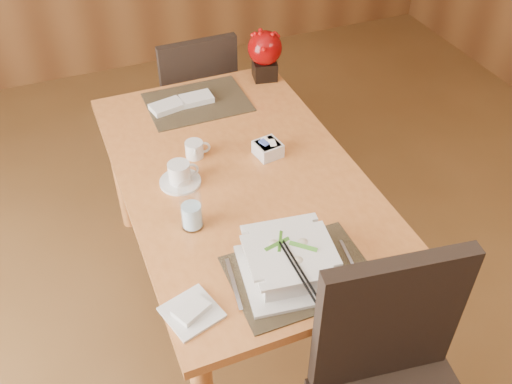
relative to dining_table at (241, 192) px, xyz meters
name	(u,v)px	position (x,y,z in m)	size (l,w,h in m)	color
dining_table	(241,192)	(0.00, 0.00, 0.00)	(0.90, 1.50, 0.75)	#CB7638
placemat_near	(301,274)	(0.00, -0.55, 0.10)	(0.45, 0.33, 0.01)	black
placemat_far	(198,102)	(0.00, 0.55, 0.10)	(0.45, 0.33, 0.01)	black
soup_setting	(289,262)	(-0.04, -0.54, 0.16)	(0.34, 0.34, 0.12)	silver
coffee_cup	(180,175)	(-0.23, 0.03, 0.14)	(0.16, 0.16, 0.09)	silver
water_glass	(191,207)	(-0.26, -0.21, 0.19)	(0.08, 0.08, 0.18)	white
creamer_jug	(194,149)	(-0.13, 0.17, 0.13)	(0.09, 0.09, 0.07)	silver
sugar_caddy	(268,149)	(0.15, 0.07, 0.13)	(0.10, 0.10, 0.06)	silver
berry_decor	(265,52)	(0.37, 0.64, 0.23)	(0.16, 0.16, 0.24)	black
napkins_far	(184,102)	(-0.06, 0.55, 0.12)	(0.29, 0.10, 0.03)	silver
bread_plate	(192,312)	(-0.37, -0.57, 0.10)	(0.15, 0.15, 0.01)	silver
far_chair	(195,100)	(0.10, 0.96, -0.15)	(0.42, 0.43, 0.90)	black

